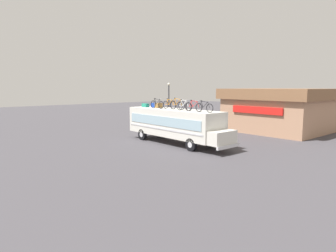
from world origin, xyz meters
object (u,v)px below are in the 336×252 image
Objects in this scene: rooftop_bicycle_3 at (177,105)px; rooftop_bicycle_5 at (194,107)px; rooftop_bicycle_2 at (169,105)px; street_lamp at (169,102)px; bus at (175,123)px; luggage_bag_2 at (155,105)px; rooftop_bicycle_6 at (204,107)px; luggage_bag_3 at (159,105)px; rooftop_bicycle_1 at (157,104)px; rooftop_bicycle_4 at (184,106)px; luggage_bag_1 at (145,105)px.

rooftop_bicycle_5 is at bearing -8.20° from rooftop_bicycle_3.
street_lamp is (-6.37, 5.47, -0.22)m from rooftop_bicycle_2.
rooftop_bicycle_2 reaches higher than bus.
rooftop_bicycle_6 is at bearing -5.04° from luggage_bag_2.
rooftop_bicycle_1 is (0.63, -0.69, 0.16)m from luggage_bag_3.
bus is at bearing 12.74° from rooftop_bicycle_1.
rooftop_bicycle_4 is 1.13m from rooftop_bicycle_5.
rooftop_bicycle_2 is at bearing -7.44° from luggage_bag_3.
rooftop_bicycle_5 reaches higher than luggage_bag_2.
rooftop_bicycle_6 reaches higher than luggage_bag_1.
rooftop_bicycle_3 reaches higher than rooftop_bicycle_1.
rooftop_bicycle_1 is at bearing -177.74° from rooftop_bicycle_6.
rooftop_bicycle_4 is (2.12, -0.33, 0.01)m from rooftop_bicycle_2.
rooftop_bicycle_2 reaches higher than luggage_bag_3.
luggage_bag_2 is at bearing 173.41° from bus.
rooftop_bicycle_4 is at bearing -177.73° from rooftop_bicycle_6.
rooftop_bicycle_6 reaches higher than bus.
luggage_bag_3 is at bearing 174.98° from rooftop_bicycle_3.
rooftop_bicycle_4 is (4.60, -0.68, 0.18)m from luggage_bag_2.
rooftop_bicycle_1 is 1.02× the size of rooftop_bicycle_5.
rooftop_bicycle_6 reaches higher than luggage_bag_3.
luggage_bag_2 is 0.35× the size of rooftop_bicycle_1.
luggage_bag_3 is 3.94m from rooftop_bicycle_4.
luggage_bag_2 is 4.65m from rooftop_bicycle_4.
street_lamp is (-7.36, 5.48, -0.25)m from rooftop_bicycle_3.
rooftop_bicycle_3 reaches higher than rooftop_bicycle_5.
bus is at bearing 172.98° from rooftop_bicycle_5.
luggage_bag_3 reaches higher than bus.
rooftop_bicycle_2 is (1.14, 0.46, -0.01)m from rooftop_bicycle_1.
street_lamp is (-5.23, 5.93, -0.22)m from rooftop_bicycle_1.
luggage_bag_3 is 1.79m from rooftop_bicycle_2.
street_lamp is (-3.12, 5.64, -0.01)m from luggage_bag_1.
rooftop_bicycle_3 is (0.99, -0.01, 0.04)m from rooftop_bicycle_2.
luggage_bag_2 is at bearing 171.65° from rooftop_bicycle_4.
rooftop_bicycle_1 is 1.07× the size of rooftop_bicycle_2.
rooftop_bicycle_2 is at bearing -7.89° from luggage_bag_2.
rooftop_bicycle_4 reaches higher than rooftop_bicycle_5.
rooftop_bicycle_3 is (4.23, 0.16, 0.24)m from luggage_bag_1.
rooftop_bicycle_4 is 2.11m from rooftop_bicycle_6.
rooftop_bicycle_5 reaches higher than bus.
rooftop_bicycle_1 is 0.98× the size of rooftop_bicycle_3.
rooftop_bicycle_2 is at bearing 22.08° from rooftop_bicycle_1.
luggage_bag_1 is 7.48m from rooftop_bicycle_6.
luggage_bag_2 is at bearing 33.90° from luggage_bag_1.
rooftop_bicycle_5 is at bearing -31.11° from street_lamp.
rooftop_bicycle_5 is (2.26, -0.33, -0.04)m from rooftop_bicycle_3.
luggage_bag_3 is at bearing 15.32° from luggage_bag_1.
luggage_bag_3 is at bearing 172.56° from rooftop_bicycle_2.
rooftop_bicycle_6 is 12.04m from street_lamp.
bus is at bearing -37.64° from street_lamp.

